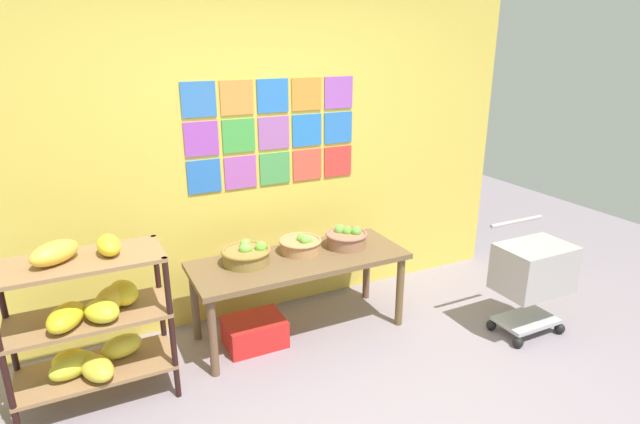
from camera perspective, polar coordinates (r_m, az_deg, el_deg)
The scene contains 8 objects.
back_wall_with_art at distance 4.04m, azimuth -6.71°, elevation 7.45°, with size 4.59×0.07×2.78m.
banana_shelf_unit at distance 3.44m, azimuth -23.98°, elevation -10.73°, with size 0.92×0.49×1.09m.
display_table at distance 3.88m, azimuth -2.28°, elevation -6.09°, with size 1.61×0.62×0.62m.
fruit_basket_back_right at distance 4.04m, azimuth 2.93°, elevation -2.88°, with size 0.33×0.33×0.16m.
fruit_basket_right at distance 3.77m, azimuth -8.12°, elevation -4.65°, with size 0.36×0.36×0.16m.
fruit_basket_back_left at distance 3.93m, azimuth -2.15°, elevation -3.60°, with size 0.33×0.33×0.14m.
produce_crate_under_table at distance 3.95m, azimuth -7.24°, elevation -12.99°, with size 0.43×0.32×0.21m, color red.
shopping_cart at distance 4.20m, azimuth 22.49°, elevation -6.13°, with size 0.54×0.42×0.86m.
Camera 1 is at (-1.32, -1.87, 2.17)m, focal length 28.95 mm.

